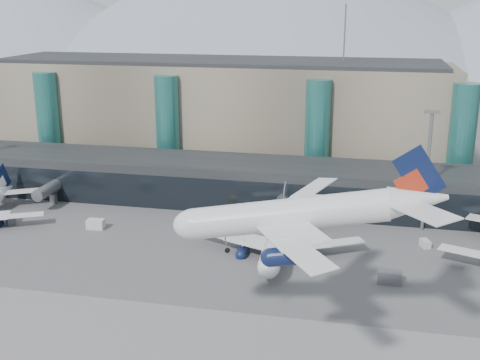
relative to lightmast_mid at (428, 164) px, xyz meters
name	(u,v)px	position (x,y,z in m)	size (l,w,h in m)	color
ground	(235,330)	(-30.00, -48.00, -14.42)	(900.00, 900.00, 0.00)	#515154
concourse	(288,185)	(-30.02, 9.73, -9.45)	(170.00, 27.00, 10.00)	black
terminal_main	(218,114)	(-55.00, 42.00, 1.03)	(130.00, 30.00, 31.00)	gray
teal_towers	(241,131)	(-44.99, 26.01, -0.41)	(116.40, 19.40, 46.00)	#28706B
mountain_ridge	(373,3)	(-14.03, 332.00, 31.33)	(910.00, 400.00, 110.00)	gray
lightmast_mid	(428,164)	(0.00, 0.00, 0.00)	(3.00, 1.20, 25.60)	slate
hero_jet	(316,205)	(-18.43, -51.58, 7.08)	(36.37, 37.09, 11.96)	silver
jet_parked_mid	(279,228)	(-28.32, -16.54, -10.16)	(34.92, 34.04, 11.25)	silver
veh_a	(96,224)	(-68.00, -14.02, -13.39)	(3.65, 2.06, 2.06)	beige
veh_b	(217,222)	(-43.18, -6.82, -13.69)	(2.53, 1.56, 1.46)	gold
veh_c	(389,277)	(-7.37, -27.53, -13.28)	(4.08, 2.15, 2.27)	#4B4B50
veh_f	(10,220)	(-87.58, -15.04, -13.57)	(3.04, 1.61, 1.70)	#4B4B50
veh_g	(425,243)	(-0.09, -9.63, -13.68)	(2.54, 1.48, 1.48)	beige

